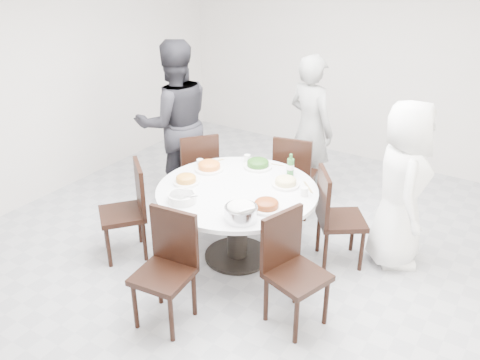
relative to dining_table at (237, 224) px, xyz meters
The scene contains 23 objects.
floor 0.50m from the dining_table, 11.73° to the left, with size 6.00×6.00×0.01m, color #A4A4A8.
wall_back 3.25m from the dining_table, 83.99° to the left, with size 6.00×0.01×2.80m, color silver.
wall_left 2.87m from the dining_table, behind, with size 0.01×6.00×2.80m, color silver.
dining_table is the anchor object (origin of this frame).
chair_ne 0.99m from the dining_table, 29.17° to the left, with size 0.42×0.42×0.95m, color black.
chair_n 1.12m from the dining_table, 87.71° to the left, with size 0.42×0.42×0.95m, color black.
chair_nw 1.11m from the dining_table, 147.51° to the left, with size 0.42×0.42×0.95m, color black.
chair_sw 1.11m from the dining_table, 150.01° to the right, with size 0.42×0.42×0.95m, color black.
chair_s 1.09m from the dining_table, 89.39° to the right, with size 0.42×0.42×0.95m, color black.
chair_se 1.05m from the dining_table, 30.15° to the right, with size 0.42×0.42×0.95m, color black.
diner_right 1.57m from the dining_table, 31.31° to the left, with size 0.79×0.51×1.61m, color white.
diner_middle 1.62m from the dining_table, 90.11° to the left, with size 0.63×0.41×1.72m, color black.
diner_left 1.57m from the dining_table, 151.65° to the left, with size 0.91×0.71×1.87m, color black.
dish_greens 0.66m from the dining_table, 98.97° to the left, with size 0.28×0.28×0.07m, color white.
dish_pale 0.61m from the dining_table, 39.96° to the left, with size 0.26×0.26×0.07m, color white.
dish_orange 0.65m from the dining_table, 156.78° to the left, with size 0.28×0.28×0.08m, color white.
dish_redbrown 0.62m from the dining_table, 24.13° to the right, with size 0.27×0.27×0.07m, color white.
dish_tofu 0.64m from the dining_table, 160.34° to the right, with size 0.24×0.24×0.06m, color white.
rice_bowl 0.71m from the dining_table, 53.64° to the right, with size 0.28×0.28×0.12m, color silver.
soup_bowl 0.68m from the dining_table, 120.07° to the right, with size 0.25×0.25×0.08m, color white.
beverage_bottle 0.76m from the dining_table, 60.35° to the left, with size 0.07×0.07×0.23m, color #28652A.
tea_cups 0.72m from the dining_table, 86.72° to the left, with size 0.07×0.07×0.08m, color white.
chopsticks 0.76m from the dining_table, 87.59° to the left, with size 0.24×0.04×0.01m, color tan, non-canonical shape.
Camera 1 is at (1.96, -3.57, 2.87)m, focal length 38.00 mm.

